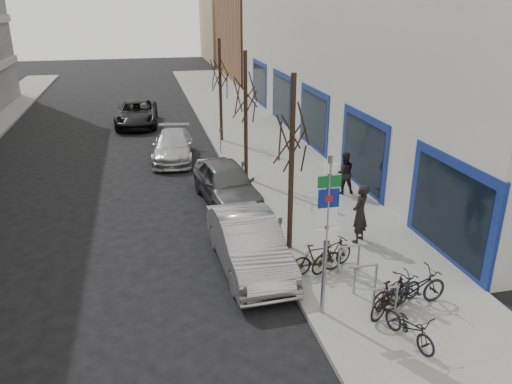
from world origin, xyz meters
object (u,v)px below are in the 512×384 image
bike_rack (366,275)px  pedestrian_near (360,214)px  bike_far_inner (332,254)px  parked_car_mid (227,183)px  meter_front (280,233)px  bike_near_right (391,295)px  meter_back (221,138)px  parked_car_back (173,146)px  lane_car (137,113)px  highway_sign_pole (327,228)px  bike_near_left (410,324)px  tree_far (220,66)px  tree_mid (245,86)px  bike_far_curb (414,286)px  bike_mid_curb (397,288)px  tree_near (293,123)px  bike_mid_inner (317,258)px  pedestrian_far (344,172)px  parked_car_front (249,244)px  meter_mid (243,174)px

bike_rack → pedestrian_near: size_ratio=1.18×
bike_far_inner → parked_car_mid: size_ratio=0.35×
meter_front → bike_near_right: bearing=-61.4°
meter_back → parked_car_back: meter_back is taller
bike_rack → lane_car: 21.87m
meter_front → bike_far_inner: meter_front is taller
highway_sign_pole → bike_near_left: (1.50, -1.51, -1.84)m
tree_far → lane_car: 7.66m
tree_far → parked_car_mid: tree_far is taller
tree_mid → bike_far_inner: (0.78, -8.08, -3.46)m
bike_far_curb → meter_front: bearing=29.9°
bike_near_right → meter_front: bearing=-0.5°
lane_car → highway_sign_pole: bearing=-75.6°
bike_mid_curb → pedestrian_near: pedestrian_near is taller
tree_near → tree_far: bearing=90.0°
meter_front → bike_mid_inner: (0.75, -1.18, -0.29)m
meter_front → bike_mid_curb: 3.79m
bike_far_inner → pedestrian_far: size_ratio=0.95×
bike_far_curb → pedestrian_near: size_ratio=1.00×
bike_rack → bike_mid_curb: bearing=-50.7°
bike_mid_inner → lane_car: lane_car is taller
highway_sign_pole → bike_mid_inner: 2.64m
meter_back → pedestrian_near: (2.71, -10.58, 0.19)m
parked_car_mid → bike_near_right: bearing=-79.0°
tree_far → pedestrian_far: (3.42, -8.99, -3.10)m
bike_far_curb → highway_sign_pole: bearing=75.8°
highway_sign_pole → bike_far_curb: size_ratio=2.20×
tree_far → bike_near_right: size_ratio=3.27×
bike_near_right → bike_mid_inner: 2.50m
tree_far → meter_front: bearing=-91.9°
meter_back → parked_car_front: bearing=-95.0°
parked_car_front → lane_car: (-3.04, 18.92, -0.05)m
meter_front → parked_car_front: 1.02m
tree_far → bike_far_curb: size_ratio=2.88×
tree_mid → parked_car_back: size_ratio=1.19×
tree_far → bike_far_curb: 17.22m
tree_near → tree_far: 13.00m
tree_mid → meter_front: bearing=-93.7°
tree_near → meter_mid: 5.95m
parked_car_front → bike_far_curb: bearing=-43.3°
lane_car → bike_mid_curb: bearing=-70.8°
parked_car_mid → bike_near_left: bearing=-81.6°
bike_mid_inner → lane_car: size_ratio=0.29×
meter_back → parked_car_mid: parked_car_mid is taller
highway_sign_pole → tree_far: (0.20, 16.51, 1.65)m
lane_car → parked_car_back: bearing=-74.5°
tree_mid → bike_mid_inner: (0.30, -8.18, -3.48)m
parked_car_back → parked_car_front: bearing=-76.4°
pedestrian_far → meter_mid: bearing=-8.2°
pedestrian_far → tree_far: bearing=-63.0°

